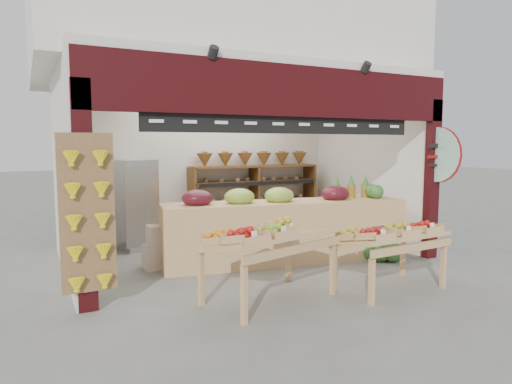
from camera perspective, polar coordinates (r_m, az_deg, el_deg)
The scene contains 11 objects.
ground at distance 7.56m, azimuth 0.18°, elevation -8.74°, with size 60.00×60.00×0.00m, color slate.
shop_structure at distance 9.00m, azimuth -4.76°, elevation 18.80°, with size 6.36×5.12×5.40m.
banana_board at distance 5.43m, azimuth -20.28°, elevation -2.94°, with size 0.60×0.15×1.80m.
gift_sign at distance 8.11m, azimuth 21.73°, elevation 4.35°, with size 0.04×0.93×0.92m.
back_shelving at distance 9.53m, azimuth -0.19°, elevation 1.21°, with size 2.80×0.46×1.75m.
refrigerator at distance 8.64m, azimuth -14.91°, elevation -1.54°, with size 0.64×0.64×1.64m, color silver.
cardboard_stack at distance 7.40m, azimuth -10.36°, elevation -7.19°, with size 0.99×0.71×0.67m.
mid_counter at distance 7.49m, azimuth 3.56°, elevation -4.64°, with size 4.07×1.46×1.23m.
display_table_left at distance 5.55m, azimuth 0.68°, elevation -5.71°, with size 1.79×1.29×1.03m.
display_table_right at distance 6.29m, azimuth 16.40°, elevation -5.24°, with size 1.48×0.89×0.93m.
watermelon_pile at distance 7.99m, azimuth 15.29°, elevation -6.66°, with size 0.75×0.72×0.55m.
Camera 1 is at (-3.33, -6.51, 1.92)m, focal length 32.00 mm.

